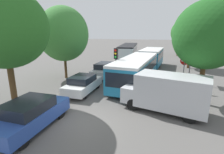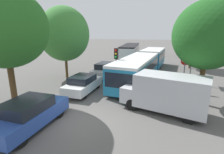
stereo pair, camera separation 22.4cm
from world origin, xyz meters
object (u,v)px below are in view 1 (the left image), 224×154
at_px(tree_left_mid, 64,35).
at_px(tree_right_mid, 192,35).
at_px(queued_car_blue, 30,114).
at_px(tree_right_near, 206,37).
at_px(direction_sign_post, 191,56).
at_px(traffic_light, 116,59).
at_px(queued_car_silver, 105,70).
at_px(queued_car_white, 83,84).
at_px(white_van, 167,92).
at_px(city_bus_rear, 128,50).
at_px(tree_right_far, 179,33).
at_px(no_entry_sign, 184,68).
at_px(tree_left_near, 4,30).

relative_size(tree_left_mid, tree_right_mid, 1.10).
height_order(queued_car_blue, tree_right_near, tree_right_near).
bearing_deg(direction_sign_post, tree_right_mid, -90.34).
bearing_deg(traffic_light, tree_right_mid, 148.74).
distance_m(queued_car_silver, tree_left_mid, 5.48).
xyz_separation_m(queued_car_silver, tree_right_near, (8.35, -4.96, 3.67)).
xyz_separation_m(queued_car_white, direction_sign_post, (8.53, 5.33, 1.84)).
xyz_separation_m(white_van, traffic_light, (-4.26, 3.94, 1.26)).
height_order(queued_car_silver, tree_right_near, tree_right_near).
distance_m(city_bus_rear, tree_right_far, 11.13).
relative_size(city_bus_rear, no_entry_sign, 4.07).
bearing_deg(tree_right_near, queued_car_silver, 149.27).
relative_size(white_van, tree_right_mid, 0.81).
bearing_deg(queued_car_silver, direction_sign_post, -88.31).
bearing_deg(white_van, no_entry_sign, -92.35).
distance_m(white_van, tree_right_far, 27.28).
relative_size(queued_car_silver, white_van, 0.84).
distance_m(white_van, traffic_light, 5.94).
xyz_separation_m(direction_sign_post, tree_right_far, (0.38, 19.93, 1.99)).
bearing_deg(queued_car_blue, city_bus_rear, 0.56).
bearing_deg(tree_left_mid, tree_right_far, 59.69).
bearing_deg(no_entry_sign, queued_car_white, -68.96).
bearing_deg(city_bus_rear, traffic_light, -177.65).
bearing_deg(tree_left_mid, queued_car_silver, 21.09).
bearing_deg(queued_car_blue, tree_left_mid, 21.13).
relative_size(traffic_light, no_entry_sign, 1.21).
height_order(no_entry_sign, tree_left_near, tree_left_near).
distance_m(queued_car_silver, tree_right_mid, 12.50).
height_order(queued_car_blue, queued_car_silver, queued_car_silver).
height_order(queued_car_blue, tree_left_near, tree_left_near).
bearing_deg(traffic_light, queued_car_blue, -13.35).
bearing_deg(queued_car_blue, tree_right_near, -54.85).
xyz_separation_m(traffic_light, tree_left_near, (-5.12, -6.07, 2.36)).
bearing_deg(queued_car_white, queued_car_blue, 178.76).
bearing_deg(tree_right_far, queued_car_blue, -106.45).
bearing_deg(tree_right_near, queued_car_white, -178.20).
xyz_separation_m(queued_car_white, tree_left_near, (-2.99, -3.83, 4.15)).
distance_m(queued_car_white, tree_left_mid, 6.40).
bearing_deg(tree_left_near, tree_right_far, 67.77).
bearing_deg(queued_car_silver, city_bus_rear, 1.86).
bearing_deg(traffic_light, tree_left_near, -36.88).
relative_size(city_bus_rear, tree_right_near, 1.71).
xyz_separation_m(queued_car_blue, tree_right_mid, (9.65, 18.52, 3.59)).
distance_m(city_bus_rear, tree_right_near, 21.17).
distance_m(queued_car_white, tree_left_near, 6.39).
bearing_deg(tree_right_near, white_van, -137.43).
relative_size(queued_car_blue, tree_right_mid, 0.67).
bearing_deg(tree_right_far, white_van, -95.33).
height_order(city_bus_rear, traffic_light, traffic_light).
relative_size(white_van, tree_left_mid, 0.74).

